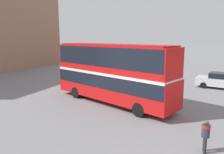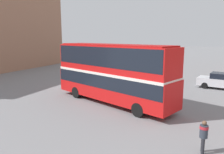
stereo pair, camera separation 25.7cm
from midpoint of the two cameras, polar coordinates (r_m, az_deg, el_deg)
name	(u,v)px [view 1 (the left image)]	position (r m, az deg, el deg)	size (l,w,h in m)	color
ground_plane	(135,104)	(17.57, 5.73, -6.92)	(240.00, 240.00, 0.00)	slate
double_decker_bus	(112,70)	(17.15, -0.43, 1.84)	(10.99, 6.10, 4.67)	red
pedestrian_foreground	(206,133)	(10.97, 22.64, -13.31)	(0.41, 0.41, 1.55)	#232328
parked_car_kerb_near	(220,81)	(24.95, 26.12, -0.84)	(4.70, 2.68, 1.62)	silver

